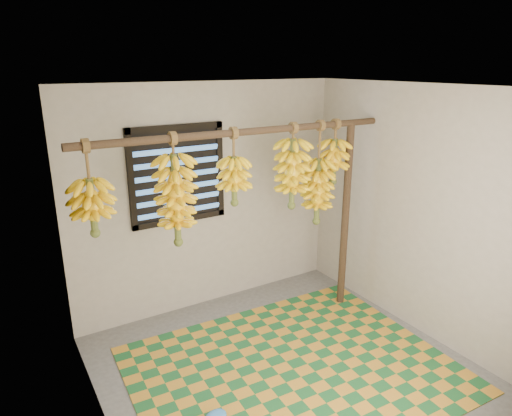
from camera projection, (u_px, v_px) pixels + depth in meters
floor at (289, 372)px, 3.97m from camera, size 3.00×3.00×0.01m
ceiling at (296, 87)px, 3.24m from camera, size 3.00×3.00×0.01m
wall_back at (209, 198)px, 4.83m from camera, size 3.00×0.01×2.40m
wall_left at (97, 291)px, 2.86m from camera, size 0.01×3.00×2.40m
wall_right at (420, 213)px, 4.35m from camera, size 0.01×3.00×2.40m
window at (178, 175)px, 4.54m from camera, size 1.00×0.04×1.00m
hanging_pole at (247, 132)px, 3.93m from camera, size 3.00×0.06×0.06m
support_post at (345, 218)px, 4.83m from camera, size 0.08×0.08×2.00m
woven_mat at (293, 369)px, 3.99m from camera, size 2.79×2.28×0.01m
banana_bunch_a at (92, 207)px, 3.41m from camera, size 0.32×0.32×0.74m
banana_bunch_b at (176, 200)px, 3.75m from camera, size 0.34×0.34×0.95m
banana_bunch_c at (234, 181)px, 3.99m from camera, size 0.30×0.30×0.69m
banana_bunch_d at (292, 174)px, 4.31m from camera, size 0.33×0.33×0.82m
banana_bunch_e at (318, 191)px, 4.53m from camera, size 0.32×0.32×1.03m
banana_bunch_f at (334, 161)px, 4.54m from camera, size 0.30×0.30×0.64m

